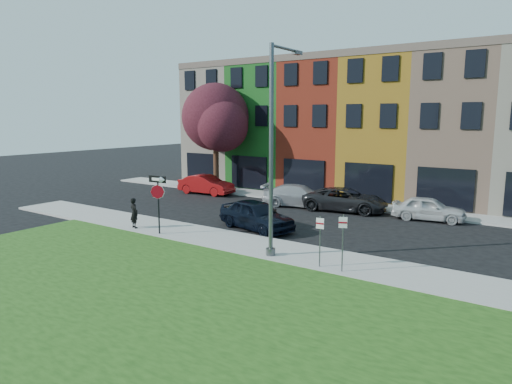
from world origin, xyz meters
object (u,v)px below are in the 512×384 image
Objects in this scene: sedan_near at (256,215)px; street_lamp at (274,152)px; stop_sign at (158,193)px; man at (134,213)px.

street_lamp reaches higher than sedan_near.
sedan_near is at bearing 43.86° from stop_sign.
street_lamp is at bearing -121.98° from sedan_near.
stop_sign is 0.34× the size of street_lamp.
street_lamp is (6.58, 0.35, 2.30)m from stop_sign.
street_lamp is (8.56, 0.22, 3.59)m from man.
street_lamp reaches higher than man.
sedan_near is (3.28, 3.90, -1.42)m from stop_sign.
man is at bearing 140.75° from sedan_near.
man is 6.47m from sedan_near.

